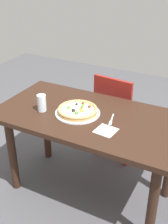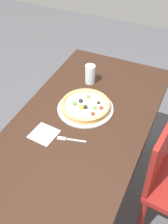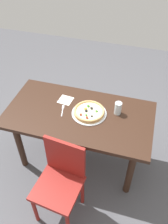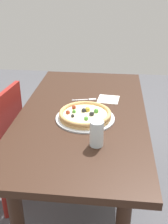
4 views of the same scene
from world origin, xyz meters
name	(u,v)px [view 1 (image 1 of 4)]	position (x,y,z in m)	size (l,w,h in m)	color
ground_plane	(90,190)	(0.00, 0.00, 0.00)	(6.00, 6.00, 0.00)	#4C4C51
dining_table	(90,127)	(0.00, 0.00, 0.66)	(1.48, 0.78, 0.77)	#331E14
chair_near	(117,113)	(0.01, -0.60, 0.49)	(0.44, 0.44, 0.89)	maroon
plate	(78,113)	(0.10, 0.02, 0.77)	(0.35, 0.35, 0.01)	silver
pizza	(78,110)	(0.10, 0.02, 0.80)	(0.31, 0.31, 0.05)	tan
fork	(111,120)	(-0.17, 0.00, 0.77)	(0.05, 0.16, 0.00)	silver
drinking_glass	(42,103)	(0.37, 0.11, 0.83)	(0.07, 0.07, 0.13)	silver
napkin	(106,131)	(-0.20, 0.15, 0.77)	(0.14, 0.14, 0.00)	white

